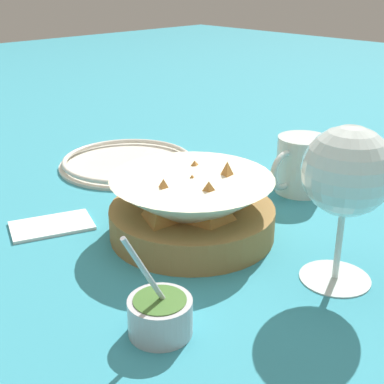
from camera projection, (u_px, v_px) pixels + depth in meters
ground_plane at (182, 247)px, 0.66m from camera, size 4.00×4.00×0.00m
food_basket at (193, 208)px, 0.67m from camera, size 0.21×0.21×0.10m
sauce_cup at (160, 314)px, 0.50m from camera, size 0.07×0.06×0.11m
wine_glass at (347, 176)px, 0.54m from camera, size 0.09×0.09×0.17m
beer_mug at (301, 167)px, 0.81m from camera, size 0.11×0.08×0.09m
side_plate at (128, 161)px, 0.93m from camera, size 0.23×0.23×0.01m
napkin at (52, 224)px, 0.71m from camera, size 0.12×0.10×0.01m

